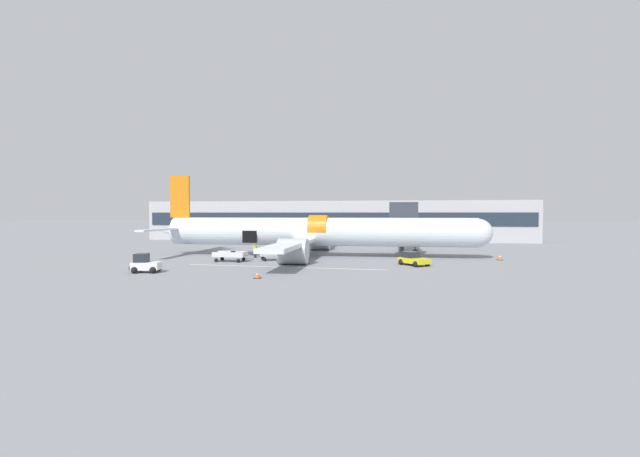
# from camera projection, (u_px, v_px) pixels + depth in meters

# --- Properties ---
(ground_plane) EXTENTS (500.00, 500.00, 0.00)m
(ground_plane) POSITION_uv_depth(u_px,v_px,m) (294.00, 261.00, 44.76)
(ground_plane) COLOR gray
(apron_marking_line) EXTENTS (19.10, 1.40, 0.01)m
(apron_marking_line) POSITION_uv_depth(u_px,v_px,m) (283.00, 267.00, 39.68)
(apron_marking_line) COLOR silver
(apron_marking_line) RESTS_ON ground_plane
(terminal_strip) EXTENTS (70.17, 8.42, 7.23)m
(terminal_strip) POSITION_uv_depth(u_px,v_px,m) (335.00, 221.00, 79.91)
(terminal_strip) COLOR #B2B2B7
(terminal_strip) RESTS_ON ground_plane
(jet_bridge_stub) EXTENTS (3.28, 9.56, 6.30)m
(jet_bridge_stub) POSITION_uv_depth(u_px,v_px,m) (402.00, 215.00, 53.30)
(jet_bridge_stub) COLOR #4C4C51
(jet_bridge_stub) RESTS_ON ground_plane
(airplane) EXTENTS (38.79, 32.57, 9.54)m
(airplane) POSITION_uv_depth(u_px,v_px,m) (314.00, 233.00, 49.54)
(airplane) COLOR silver
(airplane) RESTS_ON ground_plane
(baggage_tug_lead) EXTENTS (2.55, 2.10, 1.61)m
(baggage_tug_lead) POSITION_uv_depth(u_px,v_px,m) (145.00, 265.00, 36.01)
(baggage_tug_lead) COLOR white
(baggage_tug_lead) RESTS_ON ground_plane
(baggage_tug_mid) EXTENTS (3.10, 3.36, 1.30)m
(baggage_tug_mid) POSITION_uv_depth(u_px,v_px,m) (413.00, 259.00, 41.04)
(baggage_tug_mid) COLOR yellow
(baggage_tug_mid) RESTS_ON ground_plane
(baggage_cart_loading) EXTENTS (3.38, 2.33, 0.95)m
(baggage_cart_loading) POSITION_uv_depth(u_px,v_px,m) (273.00, 256.00, 45.41)
(baggage_cart_loading) COLOR #B7BABF
(baggage_cart_loading) RESTS_ON ground_plane
(baggage_cart_queued) EXTENTS (4.31, 1.99, 1.10)m
(baggage_cart_queued) POSITION_uv_depth(u_px,v_px,m) (231.00, 256.00, 44.18)
(baggage_cart_queued) COLOR silver
(baggage_cart_queued) RESTS_ON ground_plane
(ground_crew_loader_a) EXTENTS (0.61, 0.53, 1.77)m
(ground_crew_loader_a) POSITION_uv_depth(u_px,v_px,m) (300.00, 250.00, 47.03)
(ground_crew_loader_a) COLOR black
(ground_crew_loader_a) RESTS_ON ground_plane
(ground_crew_loader_b) EXTENTS (0.54, 0.63, 1.82)m
(ground_crew_loader_b) POSITION_uv_depth(u_px,v_px,m) (290.00, 250.00, 46.78)
(ground_crew_loader_b) COLOR black
(ground_crew_loader_b) RESTS_ON ground_plane
(ground_crew_driver) EXTENTS (0.49, 0.52, 1.57)m
(ground_crew_driver) POSITION_uv_depth(u_px,v_px,m) (255.00, 250.00, 47.94)
(ground_crew_driver) COLOR #1E2338
(ground_crew_driver) RESTS_ON ground_plane
(suitcase_on_tarmac_upright) EXTENTS (0.40, 0.27, 0.64)m
(suitcase_on_tarmac_upright) POSITION_uv_depth(u_px,v_px,m) (293.00, 257.00, 45.75)
(suitcase_on_tarmac_upright) COLOR black
(suitcase_on_tarmac_upright) RESTS_ON ground_plane
(safety_cone_nose) EXTENTS (0.62, 0.62, 0.74)m
(safety_cone_nose) POSITION_uv_depth(u_px,v_px,m) (500.00, 257.00, 45.59)
(safety_cone_nose) COLOR black
(safety_cone_nose) RESTS_ON ground_plane
(safety_cone_engine_left) EXTENTS (0.56, 0.56, 0.59)m
(safety_cone_engine_left) POSITION_uv_depth(u_px,v_px,m) (258.00, 275.00, 32.86)
(safety_cone_engine_left) COLOR black
(safety_cone_engine_left) RESTS_ON ground_plane
(safety_cone_wingtip) EXTENTS (0.47, 0.47, 0.67)m
(safety_cone_wingtip) POSITION_uv_depth(u_px,v_px,m) (307.00, 260.00, 42.48)
(safety_cone_wingtip) COLOR black
(safety_cone_wingtip) RESTS_ON ground_plane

